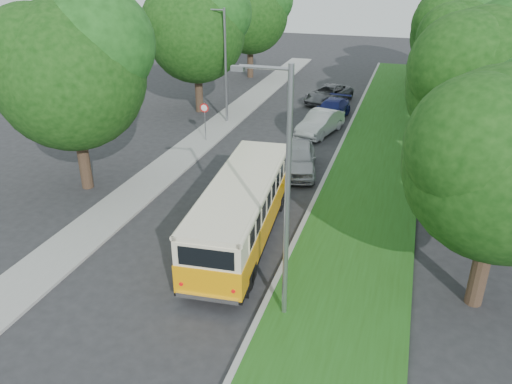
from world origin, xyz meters
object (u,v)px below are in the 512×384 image
(vintage_bus, at_px, (242,211))
(lamppost_far, at_px, (224,62))
(car_silver, at_px, (298,158))
(car_blue, at_px, (332,110))
(car_grey, at_px, (328,94))
(car_white, at_px, (320,123))
(lamppost_near, at_px, (284,192))

(vintage_bus, bearing_deg, lamppost_far, 108.24)
(vintage_bus, relative_size, car_silver, 2.03)
(lamppost_far, bearing_deg, car_blue, 24.29)
(vintage_bus, bearing_deg, car_silver, 81.49)
(car_blue, bearing_deg, lamppost_far, -148.06)
(vintage_bus, bearing_deg, car_blue, 83.32)
(vintage_bus, relative_size, car_grey, 1.89)
(car_white, relative_size, car_grey, 0.92)
(car_white, relative_size, car_blue, 0.98)
(lamppost_far, relative_size, vintage_bus, 0.82)
(lamppost_near, height_order, car_silver, lamppost_near)
(lamppost_far, xyz_separation_m, car_blue, (6.79, 3.06, -3.45))
(car_white, bearing_deg, vintage_bus, -77.53)
(car_blue, distance_m, car_grey, 4.31)
(vintage_bus, xyz_separation_m, car_silver, (0.49, 7.71, -0.59))
(vintage_bus, xyz_separation_m, car_white, (0.42, 14.17, -0.63))
(lamppost_near, height_order, car_blue, lamppost_near)
(lamppost_near, xyz_separation_m, car_silver, (-2.18, 11.62, -3.60))
(lamppost_far, relative_size, car_grey, 1.55)
(lamppost_far, height_order, car_white, lamppost_far)
(lamppost_far, xyz_separation_m, car_white, (6.66, -0.42, -3.38))
(lamppost_far, relative_size, car_blue, 1.64)
(lamppost_near, bearing_deg, vintage_bus, 124.33)
(lamppost_near, relative_size, car_white, 1.79)
(car_white, bearing_deg, lamppost_near, -68.75)
(lamppost_far, distance_m, car_silver, 10.19)
(vintage_bus, bearing_deg, car_grey, 86.21)
(car_silver, distance_m, car_blue, 9.94)
(car_white, bearing_deg, car_blue, 101.98)
(lamppost_near, distance_m, car_grey, 26.21)
(vintage_bus, relative_size, car_blue, 2.01)
(car_silver, bearing_deg, lamppost_near, -91.63)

